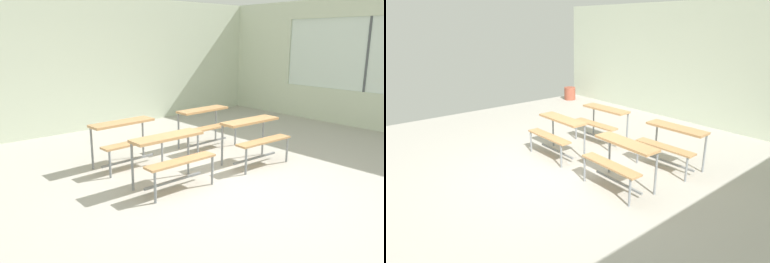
# 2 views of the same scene
# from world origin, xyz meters

# --- Properties ---
(ground) EXTENTS (10.00, 9.00, 0.05)m
(ground) POSITION_xyz_m (0.00, 0.00, -0.03)
(ground) COLOR #ADA89E
(wall_back) EXTENTS (10.00, 0.12, 3.00)m
(wall_back) POSITION_xyz_m (0.00, 4.50, 1.50)
(wall_back) COLOR beige
(wall_back) RESTS_ON ground
(desk_bench_r0c0) EXTENTS (1.10, 0.59, 0.74)m
(desk_bench_r0c0) POSITION_xyz_m (-0.65, 0.45, 0.56)
(desk_bench_r0c0) COLOR tan
(desk_bench_r0c0) RESTS_ON ground
(desk_bench_r0c1) EXTENTS (1.12, 0.63, 0.74)m
(desk_bench_r0c1) POSITION_xyz_m (1.04, 0.39, 0.56)
(desk_bench_r0c1) COLOR tan
(desk_bench_r0c1) RESTS_ON ground
(desk_bench_r1c0) EXTENTS (1.12, 0.64, 0.74)m
(desk_bench_r1c0) POSITION_xyz_m (-0.67, 1.66, 0.56)
(desk_bench_r1c0) COLOR tan
(desk_bench_r1c0) RESTS_ON ground
(desk_bench_r1c1) EXTENTS (1.11, 0.61, 0.74)m
(desk_bench_r1c1) POSITION_xyz_m (1.10, 1.65, 0.56)
(desk_bench_r1c1) COLOR tan
(desk_bench_r1c1) RESTS_ON ground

